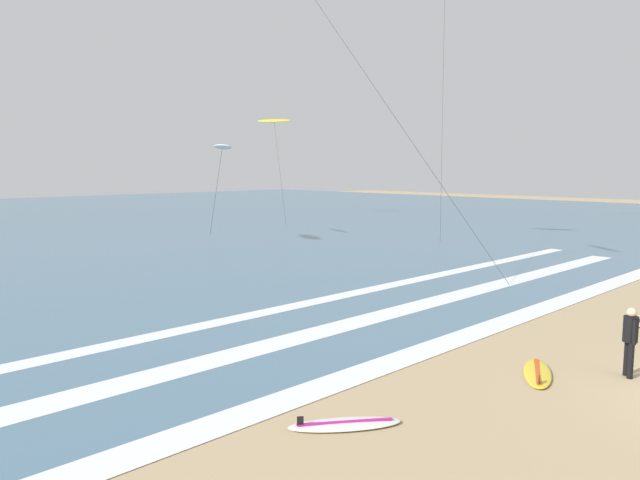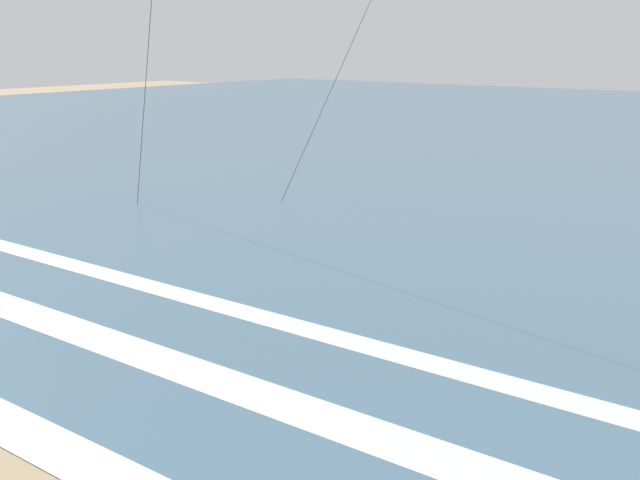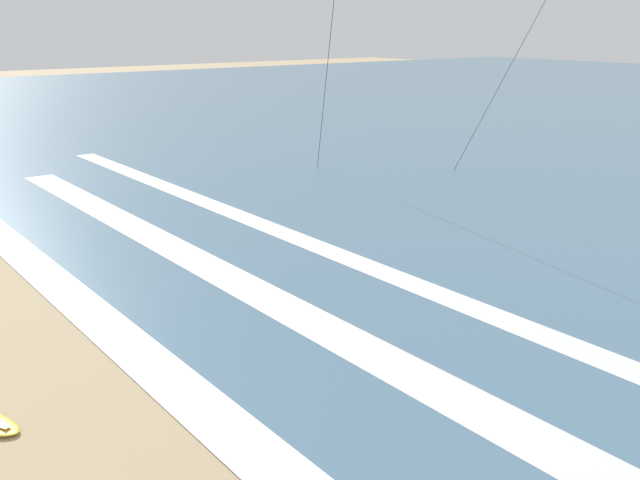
% 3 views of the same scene
% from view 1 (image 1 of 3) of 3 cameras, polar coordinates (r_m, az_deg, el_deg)
% --- Properties ---
extents(wave_foam_shoreline, '(47.51, 0.91, 0.01)m').
position_cam_1_polar(wave_foam_shoreline, '(18.17, 15.43, -8.25)').
color(wave_foam_shoreline, white).
rests_on(wave_foam_shoreline, ocean_surface).
extents(wave_foam_mid_break, '(36.17, 1.00, 0.01)m').
position_cam_1_polar(wave_foam_mid_break, '(19.21, 5.90, -7.21)').
color(wave_foam_mid_break, white).
rests_on(wave_foam_mid_break, ocean_surface).
extents(wave_foam_outer_break, '(40.62, 0.73, 0.01)m').
position_cam_1_polar(wave_foam_outer_break, '(20.38, -2.57, -6.35)').
color(wave_foam_outer_break, white).
rests_on(wave_foam_outer_break, ocean_surface).
extents(surfer_mid_group, '(0.44, 0.40, 1.60)m').
position_cam_1_polar(surfer_mid_group, '(15.19, 27.56, -8.12)').
color(surfer_mid_group, black).
rests_on(surfer_mid_group, ground).
extents(surfboard_near_water, '(2.14, 1.51, 0.25)m').
position_cam_1_polar(surfboard_near_water, '(14.77, 20.10, -11.86)').
color(surfboard_near_water, yellow).
rests_on(surfboard_near_water, ground).
extents(surfboard_foreground_flat, '(2.06, 1.70, 0.25)m').
position_cam_1_polar(surfboard_foreground_flat, '(11.38, 2.38, -17.21)').
color(surfboard_foreground_flat, silver).
rests_on(surfboard_foreground_flat, ground).
extents(kite_yellow_high_left, '(6.20, 8.93, 9.27)m').
position_cam_1_polar(kite_yellow_high_left, '(56.61, -4.42, 11.28)').
color(kite_yellow_high_left, yellow).
rests_on(kite_yellow_high_left, ground).
extents(kite_white_mid_center, '(1.76, 4.52, 6.25)m').
position_cam_1_polar(kite_white_mid_center, '(39.43, -9.34, 8.76)').
color(kite_white_mid_center, white).
rests_on(kite_white_mid_center, ground).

